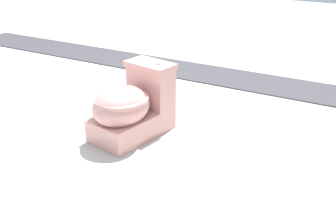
# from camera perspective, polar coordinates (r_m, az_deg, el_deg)

# --- Properties ---
(ground_plane) EXTENTS (14.00, 14.00, 0.00)m
(ground_plane) POSITION_cam_1_polar(r_m,az_deg,el_deg) (3.04, -3.27, -3.07)
(ground_plane) COLOR beige
(gravel_strip) EXTENTS (0.56, 8.00, 0.01)m
(gravel_strip) POSITION_cam_1_polar(r_m,az_deg,el_deg) (4.02, 13.29, 3.14)
(gravel_strip) COLOR #423F44
(gravel_strip) RESTS_ON ground
(toilet) EXTENTS (0.69, 0.48, 0.52)m
(toilet) POSITION_cam_1_polar(r_m,az_deg,el_deg) (2.83, -5.37, -0.33)
(toilet) COLOR #E09E93
(toilet) RESTS_ON ground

